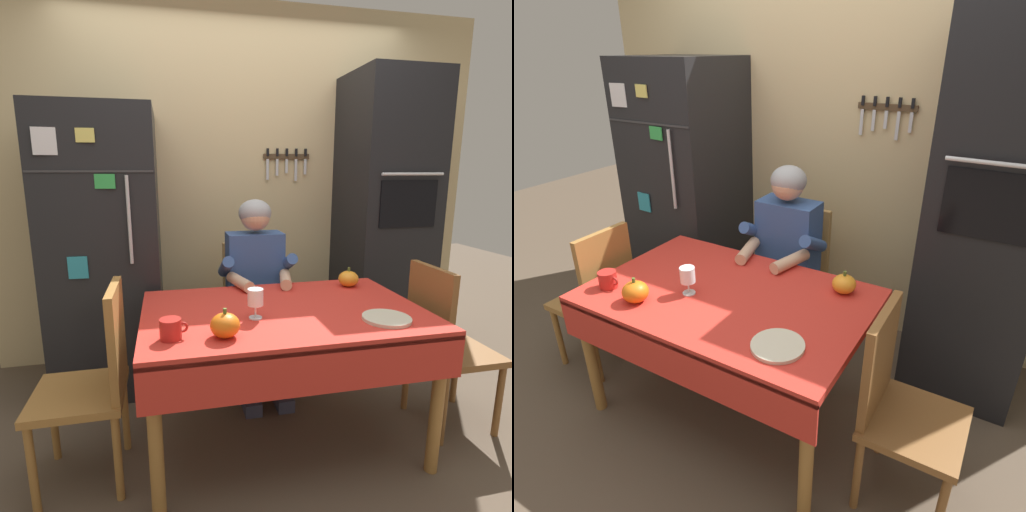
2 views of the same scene
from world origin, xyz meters
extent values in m
plane|color=brown|center=(0.00, 0.00, 0.00)|extent=(10.00, 10.00, 0.00)
cube|color=#D1B784|center=(0.05, 1.35, 1.30)|extent=(3.70, 0.10, 2.60)
cube|color=#4C3823|center=(0.36, 1.29, 1.53)|extent=(0.36, 0.02, 0.04)
cube|color=silver|center=(0.21, 1.28, 1.43)|extent=(0.02, 0.01, 0.16)
cube|color=black|center=(0.21, 1.28, 1.56)|extent=(0.02, 0.01, 0.06)
cube|color=silver|center=(0.28, 1.28, 1.44)|extent=(0.02, 0.01, 0.12)
cube|color=black|center=(0.28, 1.28, 1.56)|extent=(0.02, 0.01, 0.06)
cube|color=silver|center=(0.36, 1.28, 1.45)|extent=(0.02, 0.01, 0.11)
cube|color=black|center=(0.36, 1.28, 1.56)|extent=(0.02, 0.01, 0.06)
cube|color=silver|center=(0.43, 1.28, 1.42)|extent=(0.02, 0.01, 0.17)
cube|color=black|center=(0.43, 1.28, 1.56)|extent=(0.02, 0.01, 0.06)
cube|color=silver|center=(0.51, 1.28, 1.45)|extent=(0.02, 0.01, 0.12)
cube|color=black|center=(0.51, 1.28, 1.56)|extent=(0.02, 0.01, 0.06)
cube|color=black|center=(-0.95, 0.96, 0.90)|extent=(0.68, 0.68, 1.80)
cylinder|color=silver|center=(-0.76, 0.60, 1.15)|extent=(0.02, 0.02, 0.50)
cube|color=#333335|center=(-0.95, 0.62, 1.42)|extent=(0.67, 0.01, 0.01)
cube|color=teal|center=(-1.06, 0.61, 0.89)|extent=(0.11, 0.01, 0.13)
cube|color=#E5D666|center=(-0.96, 0.61, 1.61)|extent=(0.10, 0.02, 0.07)
cube|color=green|center=(-0.88, 0.61, 1.37)|extent=(0.11, 0.02, 0.08)
cube|color=silver|center=(-1.17, 0.61, 1.58)|extent=(0.12, 0.02, 0.14)
cube|color=black|center=(1.05, 1.00, 1.05)|extent=(0.60, 0.60, 2.10)
cube|color=black|center=(1.05, 0.70, 1.20)|extent=(0.42, 0.01, 0.32)
cylinder|color=silver|center=(1.05, 0.67, 1.40)|extent=(0.45, 0.02, 0.02)
cylinder|color=#9E6B33|center=(-0.64, -0.29, 0.35)|extent=(0.06, 0.06, 0.70)
cylinder|color=#9E6B33|center=(-0.64, 0.49, 0.35)|extent=(0.06, 0.06, 0.70)
cylinder|color=#9E6B33|center=(0.64, -0.29, 0.35)|extent=(0.06, 0.06, 0.70)
cylinder|color=#9E6B33|center=(0.64, 0.49, 0.35)|extent=(0.06, 0.06, 0.70)
cube|color=red|center=(0.00, 0.10, 0.72)|extent=(1.40, 0.90, 0.04)
cube|color=red|center=(0.00, -0.34, 0.62)|extent=(1.40, 0.01, 0.20)
cube|color=tan|center=(-0.01, 0.79, 0.43)|extent=(0.40, 0.40, 0.04)
cube|color=tan|center=(-0.01, 0.97, 0.69)|extent=(0.36, 0.04, 0.48)
cylinder|color=tan|center=(-0.18, 0.62, 0.21)|extent=(0.04, 0.04, 0.41)
cylinder|color=tan|center=(-0.18, 0.96, 0.21)|extent=(0.04, 0.04, 0.41)
cylinder|color=tan|center=(0.16, 0.62, 0.21)|extent=(0.04, 0.04, 0.41)
cylinder|color=tan|center=(0.16, 0.96, 0.21)|extent=(0.04, 0.04, 0.41)
cube|color=#38384C|center=(-0.11, 0.41, 0.04)|extent=(0.10, 0.22, 0.08)
cube|color=#38384C|center=(0.09, 0.41, 0.04)|extent=(0.10, 0.22, 0.08)
cylinder|color=#38384C|center=(-0.11, 0.47, 0.23)|extent=(0.09, 0.09, 0.38)
cylinder|color=#38384C|center=(0.09, 0.47, 0.23)|extent=(0.09, 0.09, 0.38)
cube|color=#38384C|center=(-0.10, 0.63, 0.50)|extent=(0.12, 0.40, 0.11)
cube|color=#38384C|center=(0.08, 0.63, 0.50)|extent=(0.12, 0.40, 0.11)
cube|color=#33518E|center=(-0.01, 0.75, 0.79)|extent=(0.36, 0.20, 0.48)
cylinder|color=#33518E|center=(-0.21, 0.68, 0.83)|extent=(0.07, 0.26, 0.18)
cylinder|color=#33518E|center=(0.19, 0.68, 0.83)|extent=(0.07, 0.26, 0.18)
cylinder|color=#D8A884|center=(-0.15, 0.51, 0.78)|extent=(0.13, 0.27, 0.07)
cylinder|color=#D8A884|center=(0.13, 0.51, 0.78)|extent=(0.13, 0.27, 0.07)
sphere|color=#D8A884|center=(-0.01, 0.73, 1.14)|extent=(0.19, 0.19, 0.19)
ellipsoid|color=#99999E|center=(-0.01, 0.74, 1.16)|extent=(0.21, 0.21, 0.17)
cube|color=brown|center=(0.98, 0.04, 0.43)|extent=(0.40, 0.40, 0.04)
cube|color=brown|center=(0.80, 0.04, 0.69)|extent=(0.04, 0.36, 0.48)
cylinder|color=brown|center=(1.15, -0.13, 0.21)|extent=(0.04, 0.04, 0.41)
cylinder|color=brown|center=(0.81, -0.13, 0.21)|extent=(0.04, 0.04, 0.41)
cylinder|color=brown|center=(1.15, 0.21, 0.21)|extent=(0.04, 0.04, 0.41)
cylinder|color=brown|center=(0.81, 0.21, 0.21)|extent=(0.04, 0.04, 0.41)
cube|color=#9E6B33|center=(-0.98, 0.02, 0.43)|extent=(0.40, 0.40, 0.04)
cube|color=#9E6B33|center=(-0.80, 0.02, 0.69)|extent=(0.04, 0.36, 0.48)
cylinder|color=#9E6B33|center=(-1.15, 0.19, 0.21)|extent=(0.04, 0.04, 0.41)
cylinder|color=#9E6B33|center=(-0.81, 0.19, 0.21)|extent=(0.04, 0.04, 0.41)
cylinder|color=#9E6B33|center=(-1.15, -0.15, 0.21)|extent=(0.04, 0.04, 0.41)
cylinder|color=#9E6B33|center=(-0.81, -0.15, 0.21)|extent=(0.04, 0.04, 0.41)
cylinder|color=#B2231E|center=(-0.56, -0.16, 0.78)|extent=(0.09, 0.09, 0.09)
torus|color=#B2231E|center=(-0.51, -0.16, 0.79)|extent=(0.05, 0.01, 0.05)
cylinder|color=white|center=(-0.17, 0.00, 0.74)|extent=(0.06, 0.06, 0.01)
cylinder|color=white|center=(-0.17, 0.00, 0.78)|extent=(0.01, 0.01, 0.06)
cylinder|color=white|center=(-0.17, 0.00, 0.84)|extent=(0.07, 0.07, 0.08)
ellipsoid|color=orange|center=(0.49, 0.40, 0.79)|extent=(0.12, 0.12, 0.09)
cylinder|color=#4C6023|center=(0.49, 0.40, 0.85)|extent=(0.02, 0.02, 0.02)
ellipsoid|color=orange|center=(-0.34, -0.19, 0.79)|extent=(0.13, 0.13, 0.10)
cylinder|color=#4C6023|center=(-0.34, -0.19, 0.86)|extent=(0.02, 0.02, 0.02)
cylinder|color=beige|center=(0.43, -0.15, 0.75)|extent=(0.23, 0.23, 0.02)
camera|label=1|loc=(-0.55, -1.76, 1.43)|focal=28.32mm
camera|label=2|loc=(1.13, -1.42, 1.85)|focal=30.71mm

